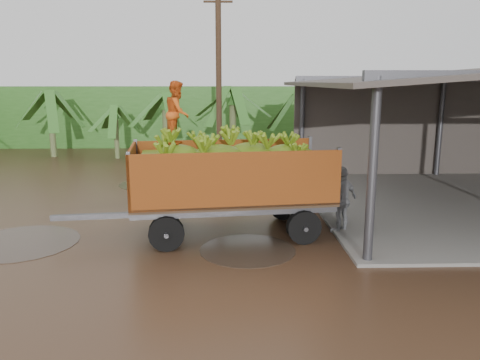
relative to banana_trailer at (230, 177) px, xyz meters
name	(u,v)px	position (x,y,z in m)	size (l,w,h in m)	color
ground	(151,217)	(-2.31, 1.58, -1.51)	(100.00, 100.00, 0.00)	black
hedge_north	(158,116)	(-4.31, 17.58, 0.29)	(22.00, 3.00, 3.60)	#2D661E
banana_trailer	(230,177)	(0.00, 0.00, 0.00)	(7.05, 3.00, 3.91)	#C35B1B
man_blue	(304,185)	(2.22, 1.86, -0.65)	(0.63, 0.41, 1.72)	#6581B8
man_grey	(342,200)	(2.91, -0.02, -0.63)	(1.03, 0.43, 1.76)	gray
utility_pole	(219,81)	(-0.40, 8.61, 2.39)	(1.20, 0.24, 7.68)	#47301E
banana_plants	(53,134)	(-7.14, 7.52, 0.30)	(24.77, 19.86, 4.02)	#2D661E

